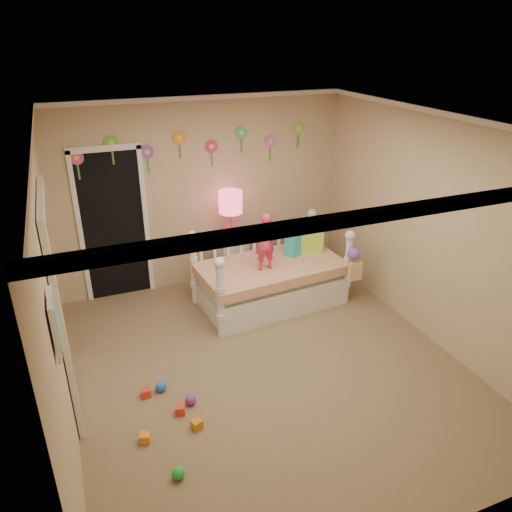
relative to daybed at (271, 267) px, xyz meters
name	(u,v)px	position (x,y,z in m)	size (l,w,h in m)	color
floor	(268,365)	(-0.57, -1.26, -0.52)	(4.00, 4.50, 0.01)	#7F684C
ceiling	(271,124)	(-0.57, -1.26, 2.08)	(4.00, 4.50, 0.01)	white
back_wall	(204,194)	(-0.57, 0.99, 0.78)	(4.00, 0.01, 2.60)	tan
left_wall	(53,296)	(-2.57, -1.26, 0.78)	(0.01, 4.50, 2.60)	tan
right_wall	(433,230)	(1.43, -1.26, 0.78)	(0.01, 4.50, 2.60)	tan
crown_molding	(271,128)	(-0.57, -1.26, 2.05)	(4.00, 4.50, 0.06)	white
daybed	(271,267)	(0.00, 0.00, 0.00)	(1.91, 1.03, 1.04)	white
pillow_turquoise	(299,237)	(0.50, 0.19, 0.28)	(0.44, 0.15, 0.44)	#28B1CA
pillow_lime	(310,241)	(0.64, 0.13, 0.22)	(0.34, 0.13, 0.33)	#BCE846
child	(265,242)	(-0.14, -0.11, 0.43)	(0.27, 0.18, 0.75)	#F33763
nightstand	(232,262)	(-0.29, 0.72, -0.18)	(0.40, 0.31, 0.67)	white
table_lamp	(231,208)	(-0.29, 0.72, 0.62)	(0.32, 0.32, 0.71)	#ED1F81
closet_doorway	(114,224)	(-1.82, 0.98, 0.52)	(0.90, 0.04, 2.07)	black
flower_decals	(196,148)	(-0.66, 0.98, 1.42)	(3.40, 0.02, 0.50)	#B2668C
mirror_closet	(62,304)	(-2.53, -0.96, 0.53)	(0.07, 1.30, 2.10)	white
wall_picture	(54,324)	(-2.54, -2.16, 1.03)	(0.05, 0.34, 0.42)	white
hanging_bag	(353,265)	(0.91, -0.54, 0.11)	(0.20, 0.16, 0.36)	beige
toy_scatter	(183,418)	(-1.65, -1.76, -0.46)	(0.80, 1.30, 0.11)	#996666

